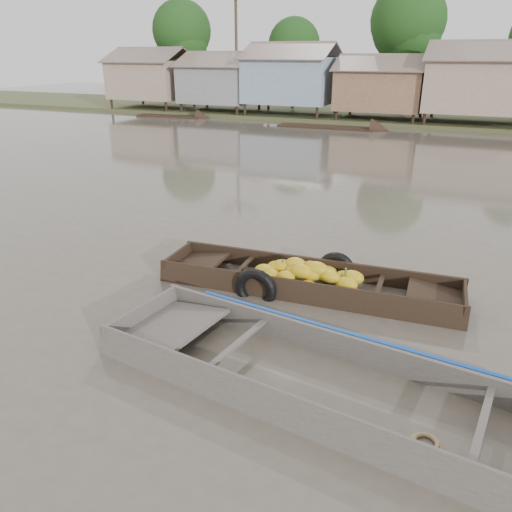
% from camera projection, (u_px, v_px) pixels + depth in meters
% --- Properties ---
extents(ground, '(120.00, 120.00, 0.00)m').
position_uv_depth(ground, '(273.00, 319.00, 9.34)').
color(ground, '#534C3F').
rests_on(ground, ground).
extents(riverbank, '(120.00, 12.47, 10.22)m').
position_uv_depth(riverbank, '(490.00, 77.00, 34.00)').
color(riverbank, '#384723').
rests_on(riverbank, ground).
extents(banana_boat, '(6.34, 1.90, 0.90)m').
position_uv_depth(banana_boat, '(305.00, 280.00, 10.47)').
color(banana_boat, black).
rests_on(banana_boat, ground).
extents(viewer_boat, '(7.98, 3.00, 0.63)m').
position_uv_depth(viewer_boat, '(344.00, 394.00, 7.17)').
color(viewer_boat, '#413C37').
rests_on(viewer_boat, ground).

